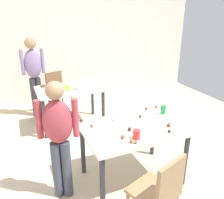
# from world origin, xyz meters

# --- Properties ---
(ground_plane) EXTENTS (6.40, 6.40, 0.00)m
(ground_plane) POSITION_xyz_m (0.00, 0.00, 0.00)
(ground_plane) COLOR tan
(wall_back) EXTENTS (6.40, 0.10, 2.60)m
(wall_back) POSITION_xyz_m (0.00, 3.20, 1.30)
(wall_back) COLOR beige
(wall_back) RESTS_ON ground_plane
(dining_table_near) EXTENTS (1.21, 0.83, 0.75)m
(dining_table_near) POSITION_xyz_m (-0.10, -0.10, 0.65)
(dining_table_near) COLOR silver
(dining_table_near) RESTS_ON ground_plane
(dining_table_far) EXTENTS (1.18, 0.73, 0.75)m
(dining_table_far) POSITION_xyz_m (-0.43, 1.70, 0.64)
(dining_table_far) COLOR silver
(dining_table_far) RESTS_ON ground_plane
(chair_near_table) EXTENTS (0.51, 0.51, 0.87)m
(chair_near_table) POSITION_xyz_m (-0.23, -0.89, 0.50)
(chair_near_table) COLOR olive
(chair_near_table) RESTS_ON ground_plane
(chair_far_table) EXTENTS (0.52, 0.52, 0.87)m
(chair_far_table) POSITION_xyz_m (-0.53, 2.42, 0.50)
(chair_far_table) COLOR brown
(chair_far_table) RESTS_ON ground_plane
(person_girl_near) EXTENTS (0.45, 0.29, 1.42)m
(person_girl_near) POSITION_xyz_m (-0.98, -0.04, 0.84)
(person_girl_near) COLOR #383D4C
(person_girl_near) RESTS_ON ground_plane
(person_adult_far) EXTENTS (0.45, 0.22, 1.60)m
(person_adult_far) POSITION_xyz_m (-0.96, 2.41, 0.97)
(person_adult_far) COLOR #28282D
(person_adult_far) RESTS_ON ground_plane
(mixing_bowl) EXTENTS (0.18, 0.18, 0.06)m
(mixing_bowl) POSITION_xyz_m (-0.16, 0.15, 0.78)
(mixing_bowl) COLOR white
(mixing_bowl) RESTS_ON dining_table_near
(soda_can) EXTENTS (0.07, 0.07, 0.12)m
(soda_can) POSITION_xyz_m (0.46, 0.08, 0.81)
(soda_can) COLOR #198438
(soda_can) RESTS_ON dining_table_near
(fork_near) EXTENTS (0.17, 0.02, 0.01)m
(fork_near) POSITION_xyz_m (-0.50, -0.26, 0.75)
(fork_near) COLOR silver
(fork_near) RESTS_ON dining_table_near
(cup_near_0) EXTENTS (0.09, 0.09, 0.11)m
(cup_near_0) POSITION_xyz_m (-0.19, -0.35, 0.80)
(cup_near_0) COLOR red
(cup_near_0) RESTS_ON dining_table_near
(cake_ball_0) EXTENTS (0.05, 0.05, 0.05)m
(cake_ball_0) POSITION_xyz_m (-0.18, -0.16, 0.78)
(cake_ball_0) COLOR #3D2319
(cake_ball_0) RESTS_ON dining_table_near
(cake_ball_1) EXTENTS (0.05, 0.05, 0.05)m
(cake_ball_1) POSITION_xyz_m (0.48, 0.28, 0.77)
(cake_ball_1) COLOR brown
(cake_ball_1) RESTS_ON dining_table_near
(cake_ball_2) EXTENTS (0.04, 0.04, 0.04)m
(cake_ball_2) POSITION_xyz_m (-0.28, -0.41, 0.77)
(cake_ball_2) COLOR brown
(cake_ball_2) RESTS_ON dining_table_near
(cake_ball_3) EXTENTS (0.04, 0.04, 0.04)m
(cake_ball_3) POSITION_xyz_m (0.22, -0.38, 0.77)
(cake_ball_3) COLOR #3D2319
(cake_ball_3) RESTS_ON dining_table_near
(cake_ball_4) EXTENTS (0.04, 0.04, 0.04)m
(cake_ball_4) POSITION_xyz_m (-0.56, 0.10, 0.77)
(cake_ball_4) COLOR brown
(cake_ball_4) RESTS_ON dining_table_near
(cake_ball_5) EXTENTS (0.04, 0.04, 0.04)m
(cake_ball_5) POSITION_xyz_m (-0.25, -0.44, 0.77)
(cake_ball_5) COLOR brown
(cake_ball_5) RESTS_ON dining_table_near
(cake_ball_6) EXTENTS (0.05, 0.05, 0.05)m
(cake_ball_6) POSITION_xyz_m (0.30, -0.26, 0.78)
(cake_ball_6) COLOR brown
(cake_ball_6) RESTS_ON dining_table_near
(cake_ball_7) EXTENTS (0.04, 0.04, 0.04)m
(cake_ball_7) POSITION_xyz_m (-0.64, 0.28, 0.77)
(cake_ball_7) COLOR #3D2319
(cake_ball_7) RESTS_ON dining_table_near
(cake_ball_8) EXTENTS (0.04, 0.04, 0.04)m
(cake_ball_8) POSITION_xyz_m (0.33, 0.29, 0.77)
(cake_ball_8) COLOR brown
(cake_ball_8) RESTS_ON dining_table_near
(cake_ball_9) EXTENTS (0.05, 0.05, 0.05)m
(cake_ball_9) POSITION_xyz_m (-0.33, -0.29, 0.78)
(cake_ball_9) COLOR brown
(cake_ball_9) RESTS_ON dining_table_near
(cake_ball_10) EXTENTS (0.05, 0.05, 0.05)m
(cake_ball_10) POSITION_xyz_m (0.12, 0.10, 0.77)
(cake_ball_10) COLOR brown
(cake_ball_10) RESTS_ON dining_table_near
(pitcher_far) EXTENTS (0.10, 0.10, 0.22)m
(pitcher_far) POSITION_xyz_m (-0.27, 1.52, 0.86)
(pitcher_far) COLOR white
(pitcher_far) RESTS_ON dining_table_far
(cup_far_0) EXTENTS (0.08, 0.08, 0.10)m
(cup_far_0) POSITION_xyz_m (-0.50, 1.57, 0.80)
(cup_far_0) COLOR yellow
(cup_far_0) RESTS_ON dining_table_far
(cup_far_1) EXTENTS (0.08, 0.08, 0.11)m
(cup_far_1) POSITION_xyz_m (-0.68, 1.43, 0.81)
(cup_far_1) COLOR white
(cup_far_1) RESTS_ON dining_table_far
(donut_far_0) EXTENTS (0.13, 0.13, 0.04)m
(donut_far_0) POSITION_xyz_m (-0.62, 1.79, 0.77)
(donut_far_0) COLOR pink
(donut_far_0) RESTS_ON dining_table_far
(donut_far_1) EXTENTS (0.11, 0.11, 0.03)m
(donut_far_1) POSITION_xyz_m (-0.87, 1.95, 0.77)
(donut_far_1) COLOR brown
(donut_far_1) RESTS_ON dining_table_far
(donut_far_2) EXTENTS (0.11, 0.11, 0.03)m
(donut_far_2) POSITION_xyz_m (-0.33, 1.42, 0.77)
(donut_far_2) COLOR pink
(donut_far_2) RESTS_ON dining_table_far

